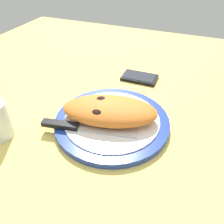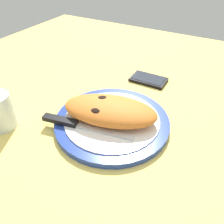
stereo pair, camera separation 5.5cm
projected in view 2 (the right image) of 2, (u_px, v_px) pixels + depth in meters
ground_plane at (112, 128)px, 58.52cm from camera, size 150.00×150.00×3.00cm
plate at (112, 121)px, 57.05cm from camera, size 28.82×28.82×1.84cm
calzone at (110, 110)px, 55.37cm from camera, size 25.55×17.26×4.68cm
fork at (120, 103)px, 61.21cm from camera, size 16.46×2.35×0.40cm
knife at (73, 123)px, 54.16cm from camera, size 22.94×6.05×1.20cm
smartphone at (150, 80)px, 74.14cm from camera, size 11.48×6.99×1.16cm
water_glass at (0, 113)px, 54.66cm from camera, size 6.84×6.84×8.97cm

